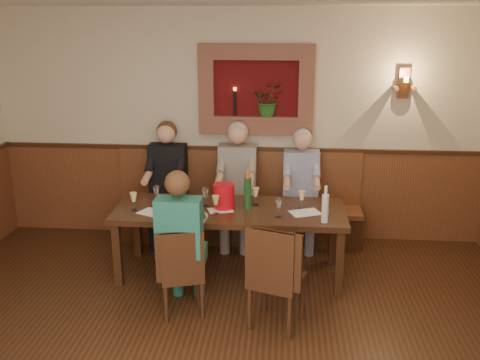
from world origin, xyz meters
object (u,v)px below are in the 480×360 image
object	(u,v)px
wine_bottle_green_a	(248,193)
wine_bottle_green_b	(183,192)
person_bench_left	(167,193)
dining_table	(230,215)
person_bench_right	(300,199)
chair_near_left	(182,288)
water_bottle	(325,207)
chair_near_right	(276,297)
person_bench_mid	(237,195)
bench	(238,215)
spittoon_bucket	(224,196)
person_chair_front	(182,253)

from	to	relation	value
wine_bottle_green_a	wine_bottle_green_b	bearing A→B (deg)	177.57
person_bench_left	wine_bottle_green_b	world-z (taller)	person_bench_left
dining_table	person_bench_right	size ratio (longest dim) A/B	1.68
chair_near_left	water_bottle	xyz separation A→B (m)	(1.32, 0.54, 0.65)
chair_near_left	chair_near_right	bearing A→B (deg)	-25.51
person_bench_mid	water_bottle	size ratio (longest dim) A/B	4.04
water_bottle	bench	bearing A→B (deg)	127.54
chair_near_left	person_bench_right	size ratio (longest dim) A/B	0.61
person_bench_left	spittoon_bucket	size ratio (longest dim) A/B	5.79
person_bench_left	chair_near_left	bearing A→B (deg)	-73.59
chair_near_right	spittoon_bucket	distance (m)	1.30
bench	person_bench_mid	xyz separation A→B (m)	(-0.00, -0.11, 0.30)
wine_bottle_green_b	person_bench_right	bearing A→B (deg)	32.31
dining_table	chair_near_left	distance (m)	1.01
chair_near_left	water_bottle	bearing A→B (deg)	5.72
wine_bottle_green_b	person_bench_left	bearing A→B (deg)	114.24
person_bench_left	person_bench_right	distance (m)	1.62
chair_near_right	wine_bottle_green_a	bearing A→B (deg)	127.13
wine_bottle_green_a	person_bench_left	bearing A→B (deg)	141.65
spittoon_bucket	wine_bottle_green_a	distance (m)	0.26
person_bench_left	person_bench_mid	xyz separation A→B (m)	(0.85, -0.00, 0.00)
dining_table	wine_bottle_green_a	world-z (taller)	wine_bottle_green_a
chair_near_left	person_bench_left	world-z (taller)	person_bench_left
spittoon_bucket	chair_near_right	bearing A→B (deg)	-60.05
spittoon_bucket	wine_bottle_green_a	bearing A→B (deg)	-1.22
bench	wine_bottle_green_a	bearing A→B (deg)	-78.87
dining_table	wine_bottle_green_a	xyz separation A→B (m)	(0.18, 0.01, 0.25)
wine_bottle_green_b	dining_table	bearing A→B (deg)	-4.77
person_bench_right	water_bottle	bearing A→B (deg)	-79.99
chair_near_right	person_bench_left	xyz separation A→B (m)	(-1.37, 1.82, 0.34)
chair_near_left	chair_near_right	size ratio (longest dim) A/B	0.89
person_chair_front	water_bottle	size ratio (longest dim) A/B	3.78
bench	chair_near_left	size ratio (longest dim) A/B	3.45
dining_table	person_bench_right	xyz separation A→B (m)	(0.76, 0.84, -0.08)
bench	chair_near_right	distance (m)	1.99
wine_bottle_green_a	person_bench_right	bearing A→B (deg)	55.08
spittoon_bucket	wine_bottle_green_a	xyz separation A→B (m)	(0.25, -0.01, 0.05)
person_bench_left	bench	bearing A→B (deg)	7.17
person_chair_front	wine_bottle_green_a	distance (m)	1.02
chair_near_left	person_bench_left	distance (m)	1.79
bench	spittoon_bucket	size ratio (longest dim) A/B	11.65
person_bench_mid	person_bench_right	bearing A→B (deg)	0.16
chair_near_left	spittoon_bucket	xyz separation A→B (m)	(0.29, 0.86, 0.63)
dining_table	spittoon_bucket	xyz separation A→B (m)	(-0.07, 0.02, 0.20)
spittoon_bucket	wine_bottle_green_a	world-z (taller)	wine_bottle_green_a
chair_near_left	wine_bottle_green_b	world-z (taller)	wine_bottle_green_b
dining_table	person_bench_left	distance (m)	1.20
person_bench_left	wine_bottle_green_a	distance (m)	1.36
chair_near_right	wine_bottle_green_a	world-z (taller)	wine_bottle_green_a
chair_near_right	person_bench_mid	world-z (taller)	person_bench_mid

